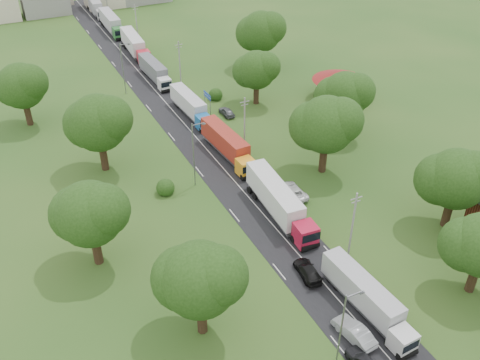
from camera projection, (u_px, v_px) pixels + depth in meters
ground at (280, 233)px, 68.09m from camera, size 260.00×260.00×0.00m
road at (216, 160)px, 82.97m from camera, size 8.00×200.00×0.04m
info_sign at (207, 99)px, 94.38m from camera, size 0.12×3.10×4.10m
pole_1 at (353, 223)px, 62.31m from camera, size 1.60×0.24×9.00m
pole_2 at (245, 123)px, 83.14m from camera, size 1.60×0.24×9.00m
pole_3 at (180, 63)px, 103.97m from camera, size 1.60×0.24×9.00m
pole_4 at (137, 23)px, 124.80m from camera, size 1.60×0.24×9.00m
lamp_0 at (342, 330)px, 48.14m from camera, size 2.03×0.22×10.00m
lamp_1 at (194, 152)px, 74.18m from camera, size 2.03×0.22×10.00m
lamp_2 at (123, 66)px, 100.22m from camera, size 2.03×0.22×10.00m
tree_3 at (456, 178)px, 65.62m from camera, size 8.80×8.80×11.07m
tree_4 at (326, 124)px, 76.09m from camera, size 9.60×9.60×12.05m
tree_5 at (344, 95)px, 85.70m from camera, size 8.80×8.80×11.07m
tree_6 at (256, 70)px, 96.10m from camera, size 8.00×8.00×10.10m
tree_7 at (261, 31)px, 109.91m from camera, size 9.60×9.60×12.05m
tree_10 at (199, 278)px, 51.19m from camera, size 8.80×8.80×11.07m
tree_11 at (89, 213)px, 59.77m from camera, size 8.80×8.80×11.07m
tree_12 at (98, 122)px, 76.52m from camera, size 9.60×9.60×12.05m
tree_13 at (21, 85)px, 88.78m from camera, size 8.80×8.80×11.07m
house_cream at (340, 80)px, 99.47m from camera, size 10.08×10.08×5.80m
truck_0 at (367, 297)px, 56.23m from camera, size 2.85×13.58×3.75m
truck_1 at (278, 201)px, 70.04m from camera, size 3.55×15.74×4.34m
truck_2 at (228, 145)px, 82.66m from camera, size 3.14×14.54×4.02m
truck_3 at (190, 105)px, 94.38m from camera, size 2.76×13.71×3.79m
truck_4 at (155, 71)px, 107.49m from camera, size 2.63×13.60×3.76m
truck_5 at (134, 45)px, 119.39m from camera, size 3.36×15.67×4.33m
truck_6 at (111, 23)px, 132.54m from camera, size 2.86×15.37×4.26m
truck_7 at (95, 6)px, 145.02m from camera, size 3.20×14.36×3.97m
car_lane_mid at (354, 332)px, 53.85m from camera, size 2.35×5.26×1.68m
car_lane_rear at (308, 271)px, 61.39m from camera, size 2.60×5.10×1.42m
car_verge_near at (293, 191)px, 74.58m from camera, size 2.52×5.43×1.51m
car_verge_far at (227, 112)px, 95.19m from camera, size 1.73×4.14×1.40m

